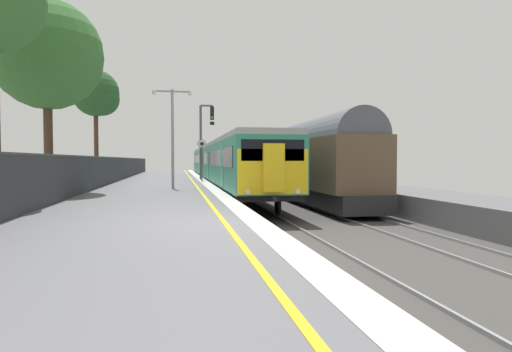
{
  "coord_description": "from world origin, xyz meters",
  "views": [
    {
      "loc": [
        -1.44,
        -10.21,
        1.45
      ],
      "look_at": [
        1.72,
        7.48,
        0.81
      ],
      "focal_mm": 31.3,
      "sensor_mm": 36.0,
      "label": 1
    }
  ],
  "objects": [
    {
      "name": "commuter_train_at_platform",
      "position": [
        2.1,
        25.87,
        1.27
      ],
      "size": [
        2.83,
        40.28,
        3.81
      ],
      "color": "#2D846B",
      "rests_on": "ground"
    },
    {
      "name": "freight_train_adjacent_track",
      "position": [
        6.1,
        31.94,
        1.52
      ],
      "size": [
        2.6,
        51.42,
        4.62
      ],
      "color": "#232326",
      "rests_on": "ground"
    },
    {
      "name": "background_tree_left",
      "position": [
        -6.98,
        10.66,
        5.93
      ],
      "size": [
        4.78,
        4.78,
        8.46
      ],
      "color": "#473323",
      "rests_on": "ground"
    },
    {
      "name": "ground",
      "position": [
        2.64,
        0.0,
        -0.61
      ],
      "size": [
        17.4,
        110.0,
        1.21
      ],
      "color": "slate"
    },
    {
      "name": "speed_limit_sign",
      "position": [
        0.25,
        19.95,
        1.81
      ],
      "size": [
        0.59,
        0.08,
        2.85
      ],
      "color": "#59595B",
      "rests_on": "ground"
    },
    {
      "name": "platform_lamp_mid",
      "position": [
        -1.62,
        12.77,
        3.0
      ],
      "size": [
        2.0,
        0.2,
        5.01
      ],
      "color": "#93999E",
      "rests_on": "ground"
    },
    {
      "name": "background_tree_centre",
      "position": [
        -7.28,
        25.13,
        6.35
      ],
      "size": [
        3.53,
        3.5,
        8.26
      ],
      "color": "#473323",
      "rests_on": "ground"
    },
    {
      "name": "signal_gantry",
      "position": [
        0.6,
        23.22,
        3.45
      ],
      "size": [
        1.1,
        0.24,
        5.56
      ],
      "color": "#47474C",
      "rests_on": "ground"
    }
  ]
}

